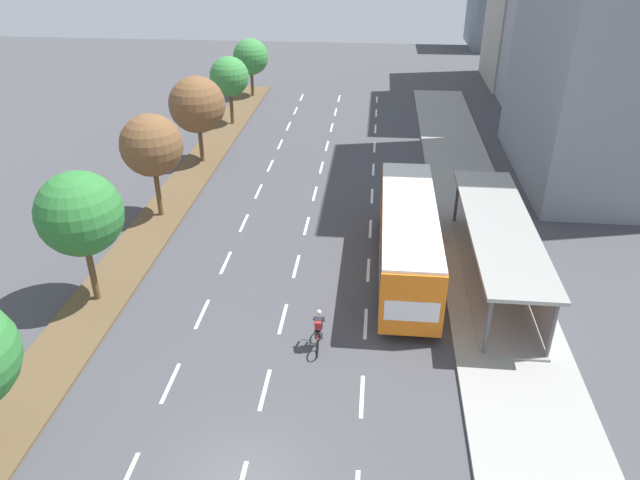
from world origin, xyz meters
The scene contains 13 objects.
median_strip centered at (-8.30, 20.00, 0.06)m, with size 2.60×52.00×0.12m, color brown.
sidewalk_right centered at (9.25, 20.00, 0.07)m, with size 4.50×52.00×0.15m, color gray.
lane_divider_left centered at (-3.50, 19.21, 0.00)m, with size 0.14×49.41×0.01m.
lane_divider_center centered at (0.00, 19.21, 0.00)m, with size 0.14×49.41×0.01m.
lane_divider_right centered at (3.50, 19.21, 0.00)m, with size 0.14×49.41×0.01m.
bus_shelter centered at (9.53, 12.37, 1.87)m, with size 2.90×12.15×2.86m.
bus centered at (5.25, 12.81, 2.07)m, with size 2.54×11.29×3.37m.
cyclist centered at (1.69, 6.74, 0.79)m, with size 0.46×1.82×1.71m.
median_tree_second centered at (-8.37, 9.03, 4.27)m, with size 3.55×3.55×5.94m.
median_tree_third centered at (-8.33, 17.43, 4.21)m, with size 3.36×3.36×5.78m.
median_tree_fourth centered at (-8.24, 25.82, 4.02)m, with size 3.71×3.71×5.77m.
median_tree_fifth centered at (-8.06, 34.22, 3.87)m, with size 3.05×3.05×5.29m.
median_tree_farthest centered at (-8.07, 42.62, 3.65)m, with size 3.20×3.20×5.14m.
Camera 1 is at (3.56, -11.79, 15.07)m, focal length 33.45 mm.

